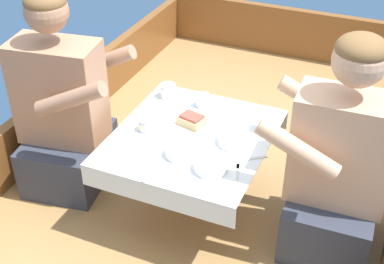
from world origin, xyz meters
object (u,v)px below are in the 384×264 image
object	(u,v)px
coffee_cup_port	(203,100)
tin_can	(146,125)
person_starboard	(337,169)
sandwich	(192,120)
coffee_cup_starboard	(168,90)
person_port	(63,113)

from	to	relation	value
coffee_cup_port	tin_can	distance (m)	0.33
person_starboard	sandwich	world-z (taller)	person_starboard
sandwich	coffee_cup_starboard	xyz separation A→B (m)	(-0.21, 0.20, 0.00)
sandwich	person_port	bearing A→B (deg)	-167.60
person_starboard	tin_can	distance (m)	0.85
person_port	tin_can	world-z (taller)	person_port
person_port	sandwich	distance (m)	0.62
person_starboard	person_port	bearing A→B (deg)	1.33
coffee_cup_port	tin_can	bearing A→B (deg)	-118.39
person_starboard	sandwich	distance (m)	0.67
coffee_cup_starboard	sandwich	bearing A→B (deg)	-43.00
tin_can	coffee_cup_port	bearing A→B (deg)	61.61
sandwich	coffee_cup_port	bearing A→B (deg)	95.86
sandwich	coffee_cup_starboard	distance (m)	0.29
coffee_cup_port	person_port	bearing A→B (deg)	-151.81
tin_can	sandwich	bearing A→B (deg)	32.19
person_port	tin_can	size ratio (longest dim) A/B	14.92
person_starboard	coffee_cup_starboard	size ratio (longest dim) A/B	9.49
coffee_cup_port	tin_can	size ratio (longest dim) A/B	1.38
sandwich	tin_can	xyz separation A→B (m)	(-0.18, -0.11, -0.00)
coffee_cup_starboard	tin_can	bearing A→B (deg)	-83.48
person_starboard	tin_can	size ratio (longest dim) A/B	14.76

